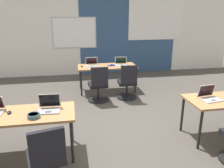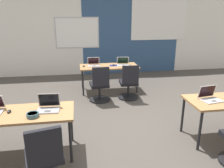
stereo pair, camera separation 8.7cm
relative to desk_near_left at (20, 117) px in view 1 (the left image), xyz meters
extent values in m
plane|color=#47423D|center=(1.75, 0.60, -0.66)|extent=(24.00, 24.00, 0.00)
cube|color=silver|center=(1.75, 4.80, 0.74)|extent=(10.00, 0.20, 2.80)
cube|color=#2D4C75|center=(2.83, 4.69, 0.74)|extent=(3.44, 0.01, 2.80)
cube|color=#B7B7BC|center=(0.93, 4.69, 0.80)|extent=(1.48, 0.02, 1.04)
cube|color=white|center=(0.93, 4.68, 0.80)|extent=(1.40, 0.02, 0.96)
cube|color=white|center=(3.82, 4.67, 1.25)|extent=(2.00, 0.02, 1.47)
cube|color=#A37547|center=(0.00, 0.00, 0.04)|extent=(1.60, 0.70, 0.04)
cylinder|color=black|center=(0.74, -0.30, -0.32)|extent=(0.04, 0.04, 0.68)
cylinder|color=black|center=(0.74, 0.30, -0.32)|extent=(0.04, 0.04, 0.68)
cylinder|color=black|center=(2.76, -0.30, -0.32)|extent=(0.04, 0.04, 0.68)
cylinder|color=black|center=(2.76, 0.30, -0.32)|extent=(0.04, 0.04, 0.68)
cube|color=#A37547|center=(1.75, 2.80, 0.04)|extent=(1.60, 0.70, 0.04)
cylinder|color=black|center=(1.01, 2.50, -0.32)|extent=(0.04, 0.04, 0.68)
cylinder|color=black|center=(2.49, 2.50, -0.32)|extent=(0.04, 0.04, 0.68)
cylinder|color=black|center=(1.01, 3.10, -0.32)|extent=(0.04, 0.04, 0.68)
cylinder|color=black|center=(2.49, 3.10, -0.32)|extent=(0.04, 0.04, 0.68)
ellipsoid|color=black|center=(-0.14, 0.04, 0.08)|extent=(0.06, 0.10, 0.03)
cube|color=#B7B7BC|center=(1.34, 2.82, 0.07)|extent=(0.33, 0.23, 0.02)
cube|color=#4C4C4F|center=(1.34, 2.77, 0.08)|extent=(0.09, 0.06, 0.00)
cube|color=#B7B7BC|center=(1.34, 2.98, 0.18)|extent=(0.33, 0.09, 0.21)
cube|color=black|center=(1.34, 2.97, 0.18)|extent=(0.30, 0.07, 0.18)
ellipsoid|color=black|center=(1.06, 2.79, 0.08)|extent=(0.06, 0.10, 0.03)
cylinder|color=black|center=(1.40, 2.08, -0.64)|extent=(0.52, 0.52, 0.04)
cylinder|color=black|center=(1.40, 2.08, -0.45)|extent=(0.06, 0.06, 0.34)
cube|color=black|center=(1.40, 2.08, -0.24)|extent=(0.47, 0.47, 0.08)
cube|color=black|center=(1.42, 1.84, 0.03)|extent=(0.40, 0.09, 0.46)
sphere|color=black|center=(1.39, 2.32, -0.64)|extent=(0.04, 0.04, 0.04)
sphere|color=black|center=(1.63, 2.03, -0.64)|extent=(0.04, 0.04, 0.04)
sphere|color=black|center=(1.18, 2.00, -0.64)|extent=(0.04, 0.04, 0.04)
cube|color=silver|center=(2.14, 2.75, 0.07)|extent=(0.35, 0.27, 0.02)
cube|color=#4C4C4F|center=(2.14, 2.70, 0.08)|extent=(0.10, 0.07, 0.00)
cube|color=silver|center=(2.16, 2.91, 0.18)|extent=(0.34, 0.12, 0.21)
cube|color=black|center=(2.16, 2.90, 0.18)|extent=(0.30, 0.11, 0.18)
cube|color=navy|center=(1.88, 2.81, 0.06)|extent=(0.22, 0.19, 0.00)
ellipsoid|color=black|center=(1.88, 2.81, 0.08)|extent=(0.08, 0.11, 0.03)
cylinder|color=black|center=(2.16, 2.14, -0.64)|extent=(0.52, 0.52, 0.04)
cylinder|color=black|center=(2.16, 2.14, -0.45)|extent=(0.06, 0.06, 0.34)
cube|color=black|center=(2.16, 2.14, -0.24)|extent=(0.46, 0.46, 0.08)
cube|color=black|center=(2.15, 1.89, 0.03)|extent=(0.40, 0.08, 0.46)
sphere|color=black|center=(2.17, 2.38, -0.64)|extent=(0.04, 0.04, 0.04)
sphere|color=black|center=(2.38, 2.06, -0.64)|extent=(0.04, 0.04, 0.04)
sphere|color=black|center=(1.93, 2.08, -0.64)|extent=(0.04, 0.04, 0.04)
cube|color=#B7B7BC|center=(3.08, -0.02, 0.07)|extent=(0.36, 0.28, 0.02)
cube|color=#4C4C4F|center=(3.09, -0.07, 0.08)|extent=(0.10, 0.07, 0.00)
cube|color=#B7B7BC|center=(3.06, 0.12, 0.19)|extent=(0.33, 0.11, 0.22)
cube|color=black|center=(3.06, 0.11, 0.19)|extent=(0.30, 0.09, 0.19)
cube|color=#9E9EA3|center=(0.42, 0.00, 0.07)|extent=(0.34, 0.25, 0.02)
cube|color=#4C4C4F|center=(0.42, -0.05, 0.08)|extent=(0.09, 0.06, 0.00)
cube|color=#9E9EA3|center=(0.43, 0.13, 0.19)|extent=(0.33, 0.06, 0.22)
cube|color=black|center=(0.43, 0.13, 0.19)|extent=(0.30, 0.05, 0.19)
cube|color=black|center=(0.42, -0.69, -0.24)|extent=(0.54, 0.54, 0.08)
cube|color=black|center=(0.48, -0.93, 0.03)|extent=(0.40, 0.16, 0.46)
cylinder|color=#3D6070|center=(0.23, -0.17, 0.09)|extent=(0.17, 0.17, 0.05)
torus|color=#3D6070|center=(0.23, -0.17, 0.11)|extent=(0.18, 0.18, 0.02)
cylinder|color=#B26628|center=(0.23, -0.17, 0.11)|extent=(0.14, 0.14, 0.01)
camera|label=1|loc=(0.81, -3.18, 1.48)|focal=35.95mm
camera|label=2|loc=(0.89, -3.20, 1.48)|focal=35.95mm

